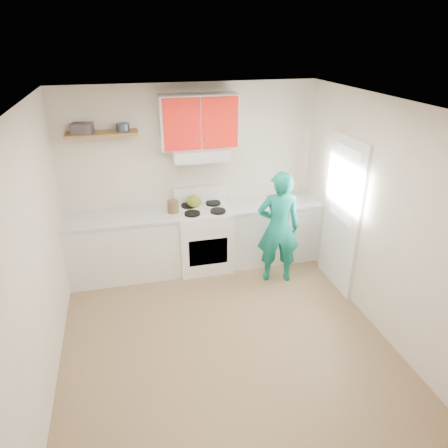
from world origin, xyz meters
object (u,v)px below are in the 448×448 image
object	(u,v)px
crock	(173,207)
person	(278,228)
tin	(123,127)
stove	(204,238)
kettle	(194,201)

from	to	relation	value
crock	person	xyz separation A→B (m)	(1.34, -0.58, -0.20)
tin	person	size ratio (longest dim) A/B	0.11
stove	kettle	bearing A→B (deg)	134.44
stove	crock	size ratio (longest dim) A/B	4.87
tin	person	world-z (taller)	tin
crock	person	world-z (taller)	person
kettle	person	bearing A→B (deg)	-28.39
kettle	person	world-z (taller)	person
stove	crock	world-z (taller)	crock
tin	kettle	distance (m)	1.39
kettle	stove	bearing A→B (deg)	-39.49
tin	crock	size ratio (longest dim) A/B	0.89
tin	crock	world-z (taller)	tin
person	tin	bearing A→B (deg)	-8.68
stove	person	size ratio (longest dim) A/B	0.58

